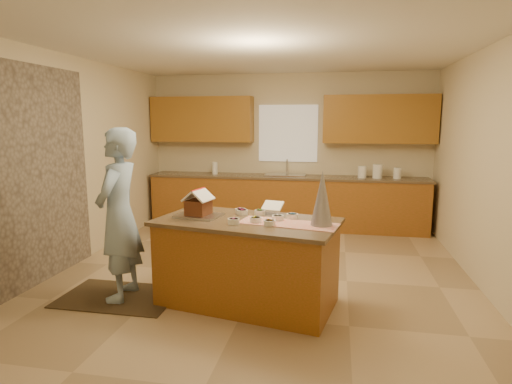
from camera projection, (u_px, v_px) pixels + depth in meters
floor at (261, 275)px, 5.19m from camera, size 5.50×5.50×0.00m
ceiling at (261, 46)px, 4.74m from camera, size 5.50×5.50×0.00m
wall_back at (288, 150)px, 7.63m from camera, size 5.50×5.50×0.00m
wall_front at (172, 217)px, 2.30m from camera, size 5.50×5.50×0.00m
wall_left at (70, 162)px, 5.43m from camera, size 5.50×5.50×0.00m
wall_right at (492, 170)px, 4.50m from camera, size 5.50×5.50×0.00m
stone_accent at (28, 178)px, 4.67m from camera, size 0.00×2.50×2.50m
window_curtain at (288, 133)px, 7.55m from camera, size 1.05×0.03×1.00m
back_counter_base at (285, 203)px, 7.49m from camera, size 4.80×0.60×0.88m
back_counter_top at (286, 177)px, 7.41m from camera, size 4.85×0.63×0.04m
upper_cabinet_left at (202, 119)px, 7.65m from camera, size 1.85×0.35×0.80m
upper_cabinet_right at (379, 119)px, 7.07m from camera, size 1.85×0.35×0.80m
sink at (286, 178)px, 7.41m from camera, size 0.70×0.45×0.12m
faucet at (287, 167)px, 7.56m from camera, size 0.03×0.03×0.28m
island_base at (247, 264)px, 4.33m from camera, size 1.86×1.17×0.85m
island_top at (247, 222)px, 4.26m from camera, size 1.95×1.26×0.04m
table_runner at (288, 223)px, 4.10m from camera, size 1.01×0.52×0.01m
baking_tray at (199, 215)px, 4.40m from camera, size 0.50×0.40×0.02m
cookbook at (273, 206)px, 4.52m from camera, size 0.24×0.20×0.09m
tinsel_tree at (322, 198)px, 3.98m from camera, size 0.25×0.25×0.53m
rug at (119, 297)px, 4.54m from camera, size 1.22×0.79×0.01m
boy at (119, 215)px, 4.38m from camera, size 0.47×0.68×1.79m
canister_a at (362, 172)px, 7.15m from camera, size 0.14×0.14×0.20m
canister_b at (378, 171)px, 7.10m from camera, size 0.16×0.16×0.23m
canister_c at (397, 173)px, 7.04m from camera, size 0.13×0.13×0.18m
paper_towel at (215, 168)px, 7.63m from camera, size 0.10×0.10×0.22m
gingerbread_house at (198, 205)px, 4.38m from camera, size 0.31×0.31×0.27m
candy_bowls at (259, 217)px, 4.29m from camera, size 0.69×0.58×0.05m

